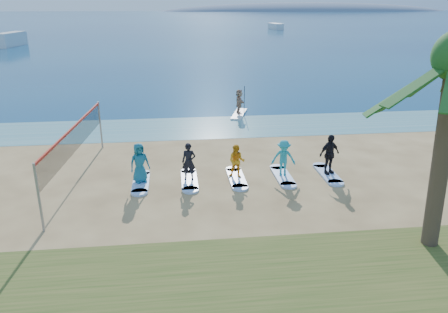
{
  "coord_description": "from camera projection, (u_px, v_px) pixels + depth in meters",
  "views": [
    {
      "loc": [
        -1.42,
        -15.63,
        7.5
      ],
      "look_at": [
        0.66,
        2.0,
        1.1
      ],
      "focal_mm": 35.0,
      "sensor_mm": 36.0,
      "label": 1
    }
  ],
  "objects": [
    {
      "name": "volleyball_net",
      "position": [
        75.0,
        139.0,
        18.57
      ],
      "size": [
        0.8,
        9.06,
        2.5
      ],
      "rotation": [
        0.0,
        0.0,
        -0.08
      ],
      "color": "gray",
      "rests_on": "ground"
    },
    {
      "name": "student_3",
      "position": [
        284.0,
        158.0,
        19.26
      ],
      "size": [
        1.15,
        0.79,
        1.63
      ],
      "primitive_type": "imported",
      "rotation": [
        0.0,
        0.0,
        -0.19
      ],
      "color": "teal",
      "rests_on": "surfboard_3"
    },
    {
      "name": "student_2",
      "position": [
        237.0,
        161.0,
        19.06
      ],
      "size": [
        0.86,
        0.76,
        1.5
      ],
      "primitive_type": "imported",
      "rotation": [
        0.0,
        0.0,
        -0.3
      ],
      "color": "orange",
      "rests_on": "surfboard_2"
    },
    {
      "name": "paddleboarder",
      "position": [
        239.0,
        101.0,
        29.77
      ],
      "size": [
        0.53,
        1.54,
        1.65
      ],
      "primitive_type": "imported",
      "rotation": [
        0.0,
        0.0,
        1.6
      ],
      "color": "tan",
      "rests_on": "paddleboard"
    },
    {
      "name": "surfboard_2",
      "position": [
        237.0,
        178.0,
        19.33
      ],
      "size": [
        0.7,
        2.2,
        0.09
      ],
      "primitive_type": "cube",
      "color": "#A4C8FF",
      "rests_on": "ground"
    },
    {
      "name": "surfboard_3",
      "position": [
        283.0,
        176.0,
        19.56
      ],
      "size": [
        0.7,
        2.2,
        0.09
      ],
      "primitive_type": "cube",
      "color": "#A4C8FF",
      "rests_on": "ground"
    },
    {
      "name": "student_4",
      "position": [
        329.0,
        154.0,
        19.47
      ],
      "size": [
        1.15,
        0.79,
        1.81
      ],
      "primitive_type": "imported",
      "rotation": [
        0.0,
        0.0,
        0.36
      ],
      "color": "black",
      "rests_on": "surfboard_4"
    },
    {
      "name": "island_ridge",
      "position": [
        307.0,
        11.0,
        308.07
      ],
      "size": [
        220.0,
        56.0,
        18.0
      ],
      "primitive_type": "ellipsoid",
      "color": "slate",
      "rests_on": "ground"
    },
    {
      "name": "ocean",
      "position": [
        174.0,
        20.0,
        166.8
      ],
      "size": [
        600.0,
        600.0,
        0.0
      ],
      "primitive_type": "plane",
      "color": "navy",
      "rests_on": "ground"
    },
    {
      "name": "boat_offshore_b",
      "position": [
        276.0,
        29.0,
        116.39
      ],
      "size": [
        3.24,
        5.86,
        1.58
      ],
      "primitive_type": "cube",
      "rotation": [
        0.0,
        0.0,
        0.22
      ],
      "color": "silver",
      "rests_on": "ground"
    },
    {
      "name": "shallow_water",
      "position": [
        197.0,
        127.0,
        27.11
      ],
      "size": [
        600.0,
        600.0,
        0.0
      ],
      "primitive_type": "plane",
      "color": "teal",
      "rests_on": "ground"
    },
    {
      "name": "surfboard_4",
      "position": [
        328.0,
        174.0,
        19.79
      ],
      "size": [
        0.7,
        2.2,
        0.09
      ],
      "primitive_type": "cube",
      "color": "#A4C8FF",
      "rests_on": "ground"
    },
    {
      "name": "surfboard_1",
      "position": [
        189.0,
        180.0,
        19.1
      ],
      "size": [
        0.7,
        2.2,
        0.09
      ],
      "primitive_type": "cube",
      "color": "#A4C8FF",
      "rests_on": "ground"
    },
    {
      "name": "surfboard_0",
      "position": [
        141.0,
        182.0,
        18.87
      ],
      "size": [
        0.7,
        2.2,
        0.09
      ],
      "primitive_type": "cube",
      "color": "#A4C8FF",
      "rests_on": "ground"
    },
    {
      "name": "paddleboard",
      "position": [
        239.0,
        114.0,
        30.07
      ],
      "size": [
        1.56,
        3.07,
        0.12
      ],
      "primitive_type": "cube",
      "rotation": [
        0.0,
        0.0,
        -0.3
      ],
      "color": "silver",
      "rests_on": "ground"
    },
    {
      "name": "ground",
      "position": [
        213.0,
        200.0,
        17.3
      ],
      "size": [
        600.0,
        600.0,
        0.0
      ],
      "primitive_type": "plane",
      "color": "tan",
      "rests_on": "ground"
    },
    {
      "name": "student_0",
      "position": [
        140.0,
        163.0,
        18.56
      ],
      "size": [
        0.99,
        0.83,
        1.73
      ],
      "primitive_type": "imported",
      "rotation": [
        0.0,
        0.0,
        0.4
      ],
      "color": "#1A6880",
      "rests_on": "surfboard_0"
    },
    {
      "name": "student_1",
      "position": [
        189.0,
        162.0,
        18.8
      ],
      "size": [
        0.66,
        0.49,
        1.64
      ],
      "primitive_type": "imported",
      "rotation": [
        0.0,
        0.0,
        -0.17
      ],
      "color": "black",
      "rests_on": "surfboard_1"
    },
    {
      "name": "boat_offshore_a",
      "position": [
        12.0,
        46.0,
        74.29
      ],
      "size": [
        3.29,
        7.95,
        2.29
      ],
      "primitive_type": "cube",
      "rotation": [
        0.0,
        0.0,
        -0.15
      ],
      "color": "silver",
      "rests_on": "ground"
    }
  ]
}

